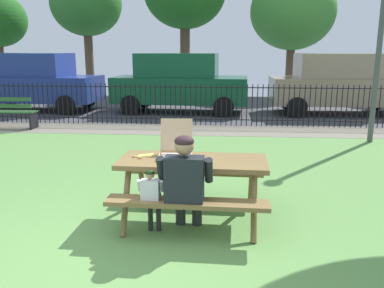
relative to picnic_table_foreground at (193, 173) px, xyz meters
name	(u,v)px	position (x,y,z in m)	size (l,w,h in m)	color
ground	(141,203)	(-0.76, 0.49, -0.61)	(28.00, 11.73, 0.02)	#64974C
cobblestone_walkway	(181,130)	(-0.76, 5.66, -0.60)	(28.00, 1.40, 0.01)	gray
street_asphalt	(193,107)	(-0.76, 9.93, -0.60)	(28.00, 7.14, 0.01)	#424247
picnic_table_foreground	(193,173)	(0.00, 0.00, 0.00)	(1.84, 1.53, 0.79)	olive
pizza_box_open	(176,147)	(-0.22, 0.17, 0.28)	(0.44, 0.52, 0.44)	tan
pizza_slice_on_table	(143,156)	(-0.63, 0.10, 0.18)	(0.27, 0.31, 0.02)	#F7CB58
adult_at_table	(185,181)	(-0.04, -0.50, 0.06)	(0.62, 0.60, 1.19)	#292929
child_at_table	(152,195)	(-0.42, -0.52, -0.10)	(0.30, 0.29, 0.80)	black
iron_fence_streetside	(183,104)	(-0.76, 6.36, -0.01)	(22.70, 0.03, 1.15)	black
park_bench_left	(5,113)	(-5.45, 5.52, -0.18)	(1.60, 0.48, 0.85)	#2D572B
lamp_post_walkway	(382,22)	(3.72, 4.62, 2.05)	(0.28, 0.28, 4.38)	#4C4C51
parked_car_far_left	(33,81)	(-6.17, 8.78, 0.41)	(4.50, 2.12, 1.94)	navy
parked_car_left	(180,82)	(-1.12, 8.78, 0.41)	(4.50, 2.12, 1.94)	#104B2F
parked_car_center	(339,83)	(4.06, 8.78, 0.41)	(4.42, 1.94, 1.94)	gray
far_tree_midleft	(86,4)	(-6.13, 14.65, 3.51)	(3.30, 3.30, 5.63)	brown
far_tree_midright	(293,12)	(3.36, 14.65, 3.11)	(3.80, 3.80, 5.44)	brown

